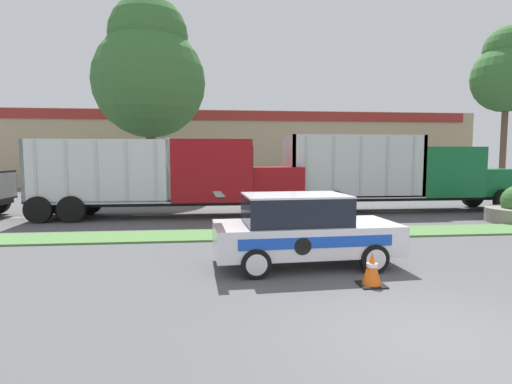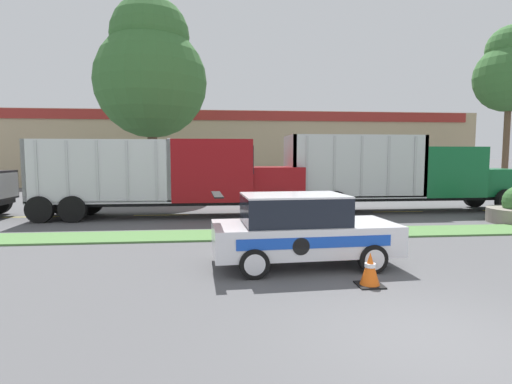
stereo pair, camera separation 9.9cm
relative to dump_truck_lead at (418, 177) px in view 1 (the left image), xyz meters
name	(u,v)px [view 1 (the left image)]	position (x,y,z in m)	size (l,w,h in m)	color
ground_plane	(437,339)	(-6.45, -12.66, -1.62)	(600.00, 600.00, 0.00)	#515154
grass_verge	(308,233)	(-6.45, -5.01, -1.59)	(120.00, 1.73, 0.06)	#517F42
centre_line_2	(31,217)	(-17.26, -0.15, -1.62)	(2.40, 0.14, 0.01)	yellow
centre_line_3	(161,215)	(-11.86, -0.15, -1.62)	(2.40, 0.14, 0.01)	yellow
centre_line_4	(283,213)	(-6.46, -0.15, -1.62)	(2.40, 0.14, 0.01)	yellow
centre_line_5	(397,211)	(-1.06, -0.15, -1.62)	(2.40, 0.14, 0.01)	yellow
centre_line_6	(504,210)	(4.34, -0.15, -1.62)	(2.40, 0.14, 0.01)	yellow
dump_truck_lead	(418,177)	(0.00, 0.00, 0.00)	(10.88, 2.63, 3.50)	black
dump_truck_trail	(194,177)	(-10.38, -0.63, 0.05)	(11.16, 2.57, 3.29)	black
rally_car	(302,229)	(-7.50, -8.68, -0.76)	(4.36, 2.12, 1.72)	white
traffic_cone	(372,269)	(-6.44, -10.30, -1.29)	(0.51, 0.51, 0.67)	black
store_building_backdrop	(231,150)	(-7.73, 22.26, 1.60)	(43.11, 12.10, 6.43)	tan
tree_behind_left	(149,71)	(-13.39, 7.67, 6.15)	(6.79, 6.79, 12.19)	brown
tree_behind_centre	(507,71)	(11.16, 8.95, 6.92)	(4.77, 4.77, 11.68)	brown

